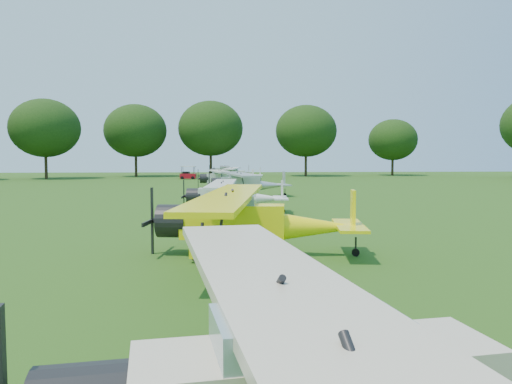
# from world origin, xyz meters

# --- Properties ---
(ground) EXTENTS (160.00, 160.00, 0.00)m
(ground) POSITION_xyz_m (0.00, 0.00, 0.00)
(ground) COLOR #274912
(ground) RESTS_ON ground
(tree_belt) EXTENTS (137.36, 130.27, 14.52)m
(tree_belt) POSITION_xyz_m (3.57, 0.16, 8.03)
(tree_belt) COLOR #332613
(tree_belt) RESTS_ON ground
(aircraft_1) EXTENTS (6.83, 10.84, 2.13)m
(aircraft_1) POSITION_xyz_m (0.42, -24.97, 1.24)
(aircraft_1) COLOR beige
(aircraft_1) RESTS_ON ground
(aircraft_2) EXTENTS (7.22, 11.46, 2.25)m
(aircraft_2) POSITION_xyz_m (0.06, -12.85, 1.31)
(aircraft_2) COLOR #FFED0A
(aircraft_2) RESTS_ON ground
(aircraft_3) EXTENTS (6.18, 9.85, 1.94)m
(aircraft_3) POSITION_xyz_m (-0.14, -0.09, 1.13)
(aircraft_3) COLOR white
(aircraft_3) RESTS_ON ground
(aircraft_4) EXTENTS (6.79, 10.78, 2.12)m
(aircraft_4) POSITION_xyz_m (1.40, 11.87, 1.24)
(aircraft_4) COLOR silver
(aircraft_4) RESTS_ON ground
(aircraft_5) EXTENTS (6.38, 10.15, 1.99)m
(aircraft_5) POSITION_xyz_m (-0.16, 24.35, 1.16)
(aircraft_5) COLOR white
(aircraft_5) RESTS_ON ground
(aircraft_6) EXTENTS (6.54, 10.37, 2.04)m
(aircraft_6) POSITION_xyz_m (1.49, 35.84, 1.19)
(aircraft_6) COLOR white
(aircraft_6) RESTS_ON ground
(aircraft_7) EXTENTS (6.54, 10.37, 2.05)m
(aircraft_7) POSITION_xyz_m (0.75, 48.50, 1.20)
(aircraft_7) COLOR silver
(aircraft_7) RESTS_ON ground
(golf_cart) EXTENTS (2.44, 1.69, 1.95)m
(golf_cart) POSITION_xyz_m (-5.39, 45.31, 0.65)
(golf_cart) COLOR #A20B17
(golf_cart) RESTS_ON ground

